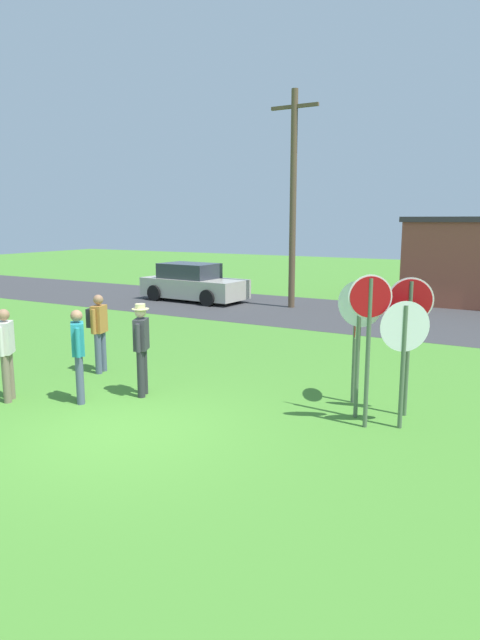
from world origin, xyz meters
TOP-DOWN VIEW (x-y plane):
  - ground_plane at (0.00, 0.00)m, footprint 80.00×80.00m
  - street_asphalt at (0.00, 11.99)m, footprint 60.00×6.40m
  - utility_pole at (-2.77, 12.56)m, footprint 1.80×0.24m
  - parked_car_on_street at (-6.98, 12.20)m, footprint 4.41×2.23m
  - stop_sign_nearest at (3.75, 2.25)m, footprint 0.65×0.47m
  - stop_sign_tallest at (2.99, 2.38)m, footprint 0.75×0.10m
  - stop_sign_far_back at (2.71, 3.08)m, footprint 0.28×0.76m
  - stop_sign_center_cluster at (3.69, 2.86)m, footprint 0.70×0.27m
  - stop_sign_low_front at (3.27, 2.01)m, footprint 0.58×0.38m
  - person_with_sunhat at (-0.84, 1.53)m, footprint 0.35×0.52m
  - person_holding_notes at (-2.76, 0.10)m, footprint 0.39×0.48m
  - person_near_signs at (-2.67, 2.34)m, footprint 0.42×0.55m
  - person_in_dark_shirt at (-1.57, 0.68)m, footprint 0.44×0.42m

SIDE VIEW (x-z plane):
  - ground_plane at x=0.00m, z-range 0.00..0.00m
  - street_asphalt at x=0.00m, z-range 0.00..0.01m
  - parked_car_on_street at x=-6.98m, z-range -0.07..1.44m
  - person_holding_notes at x=-2.76m, z-range 0.11..1.80m
  - person_in_dark_shirt at x=-1.57m, z-range 0.11..1.80m
  - person_near_signs at x=-2.67m, z-range 0.14..1.83m
  - person_with_sunhat at x=-0.84m, z-range 0.12..1.85m
  - stop_sign_far_back at x=2.71m, z-range 0.36..2.33m
  - stop_sign_nearest at x=3.75m, z-range 0.37..2.40m
  - stop_sign_tallest at x=2.99m, z-range 0.42..2.71m
  - stop_sign_center_cluster at x=3.69m, z-range 0.42..2.76m
  - stop_sign_low_front at x=3.27m, z-range 0.42..2.85m
  - utility_pole at x=-2.77m, z-range 0.18..7.96m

